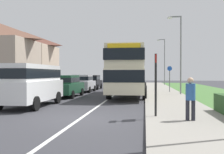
% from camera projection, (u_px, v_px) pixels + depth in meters
% --- Properties ---
extents(ground_plane, '(120.00, 120.00, 0.00)m').
position_uv_depth(ground_plane, '(80.00, 119.00, 10.21)').
color(ground_plane, '#38383D').
extents(lane_marking_centre, '(0.14, 60.00, 0.01)m').
position_uv_depth(lane_marking_centre, '(108.00, 99.00, 18.14)').
color(lane_marking_centre, silver).
rests_on(lane_marking_centre, ground_plane).
extents(pavement_near_side, '(3.20, 68.00, 0.12)m').
position_uv_depth(pavement_near_side, '(172.00, 102.00, 15.63)').
color(pavement_near_side, gray).
rests_on(pavement_near_side, ground_plane).
extents(double_decker_bus, '(2.80, 11.15, 3.70)m').
position_uv_depth(double_decker_bus, '(129.00, 70.00, 20.94)').
color(double_decker_bus, beige).
rests_on(double_decker_bus, ground_plane).
extents(parked_van_white, '(2.11, 5.13, 2.29)m').
position_uv_depth(parked_van_white, '(31.00, 82.00, 14.09)').
color(parked_van_white, silver).
rests_on(parked_van_white, ground_plane).
extents(parked_car_dark_green, '(2.01, 4.50, 1.69)m').
position_uv_depth(parked_car_dark_green, '(66.00, 85.00, 19.90)').
color(parked_car_dark_green, '#19472D').
rests_on(parked_car_dark_green, ground_plane).
extents(parked_car_silver, '(2.00, 3.90, 1.71)m').
position_uv_depth(parked_car_silver, '(83.00, 83.00, 25.41)').
color(parked_car_silver, '#B7B7BC').
rests_on(parked_car_silver, ground_plane).
extents(parked_car_black, '(1.95, 3.96, 1.64)m').
position_uv_depth(parked_car_black, '(92.00, 81.00, 30.20)').
color(parked_car_black, black).
rests_on(parked_car_black, ground_plane).
extents(pedestrian_at_stop, '(0.34, 0.34, 1.67)m').
position_uv_depth(pedestrian_at_stop, '(190.00, 97.00, 9.23)').
color(pedestrian_at_stop, '#23232D').
rests_on(pedestrian_at_stop, ground_plane).
extents(bus_stop_sign, '(0.09, 0.52, 2.60)m').
position_uv_depth(bus_stop_sign, '(156.00, 80.00, 10.19)').
color(bus_stop_sign, black).
rests_on(bus_stop_sign, ground_plane).
extents(cycle_route_sign, '(0.44, 0.08, 2.52)m').
position_uv_depth(cycle_route_sign, '(170.00, 78.00, 24.05)').
color(cycle_route_sign, slate).
rests_on(cycle_route_sign, ground_plane).
extents(street_lamp_mid, '(1.14, 0.20, 6.56)m').
position_uv_depth(street_lamp_mid, '(179.00, 49.00, 21.13)').
color(street_lamp_mid, slate).
rests_on(street_lamp_mid, ground_plane).
extents(street_lamp_far, '(1.14, 0.20, 7.03)m').
position_uv_depth(street_lamp_far, '(164.00, 59.00, 38.70)').
color(street_lamp_far, slate).
rests_on(street_lamp_far, ground_plane).
extents(house_terrace_far_side, '(7.67, 12.92, 7.54)m').
position_uv_depth(house_terrace_far_side, '(12.00, 58.00, 31.74)').
color(house_terrace_far_side, tan).
rests_on(house_terrace_far_side, ground_plane).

